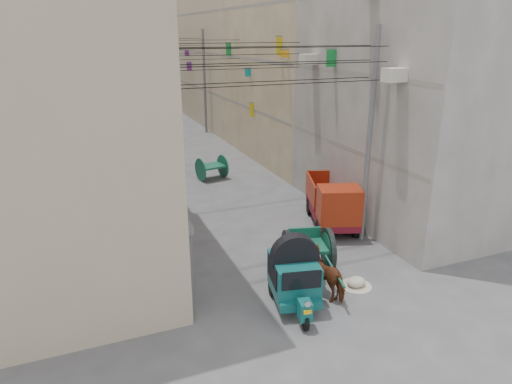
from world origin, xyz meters
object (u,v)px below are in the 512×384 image
distant_car_white (139,146)px  distant_car_grey (162,115)px  feed_sack (356,282)px  auto_rickshaw (294,274)px  second_cart (212,167)px  tonga_cart (308,250)px  distant_car_green (148,110)px  mini_truck (334,206)px  horse (328,273)px

distant_car_white → distant_car_grey: 11.77m
feed_sack → distant_car_grey: (-0.24, 30.95, 0.46)m
auto_rickshaw → second_cart: (1.33, 12.84, -0.34)m
tonga_cart → feed_sack: 1.88m
distant_car_grey → distant_car_green: 3.64m
mini_truck → distant_car_grey: bearing=113.7°
distant_car_white → mini_truck: bearing=95.8°
mini_truck → distant_car_white: (-5.62, 15.56, -0.45)m
distant_car_grey → horse: bearing=-92.5°
second_cart → distant_car_grey: size_ratio=0.45×
auto_rickshaw → distant_car_green: auto_rickshaw is taller
mini_truck → auto_rickshaw: bearing=-112.8°
horse → distant_car_green: 34.56m
second_cart → distant_car_grey: bearing=77.2°
second_cart → mini_truck: bearing=-82.8°
tonga_cart → second_cart: 11.21m
mini_truck → second_cart: (-2.68, 8.45, -0.32)m
auto_rickshaw → tonga_cart: (1.34, 1.63, -0.23)m
distant_car_white → horse: bearing=84.2°
feed_sack → horse: size_ratio=0.38×
auto_rickshaw → distant_car_green: size_ratio=0.65×
tonga_cart → distant_car_green: (0.11, 33.07, -0.22)m
auto_rickshaw → tonga_cart: bearing=62.4°
distant_car_white → distant_car_grey: distant_car_grey is taller
second_cart → tonga_cart: bearing=-100.3°
auto_rickshaw → distant_car_white: size_ratio=0.78×
tonga_cart → second_cart: bearing=104.5°
tonga_cart → second_cart: tonga_cart is taller
distant_car_white → distant_car_grey: size_ratio=0.87×
feed_sack → distant_car_green: distant_car_green is taller
horse → feed_sack: bearing=165.4°
distant_car_white → distant_car_green: size_ratio=0.83×
auto_rickshaw → second_cart: 12.91m
auto_rickshaw → horse: bearing=18.3°
distant_car_green → horse: bearing=75.1°
auto_rickshaw → feed_sack: bearing=15.9°
second_cart → distant_car_white: second_cart is taller
feed_sack → distant_car_grey: distant_car_grey is taller
mini_truck → distant_car_green: 30.42m
tonga_cart → feed_sack: (0.99, -1.46, -0.63)m
auto_rickshaw → distant_car_green: (1.45, 34.70, -0.45)m
horse → mini_truck: bearing=-138.8°
tonga_cart → distant_car_green: 33.07m
auto_rickshaw → distant_car_grey: 31.19m
horse → tonga_cart: bearing=-109.1°
distant_car_grey → second_cart: bearing=-93.4°
horse → distant_car_white: 20.01m
distant_car_white → second_cart: bearing=98.4°
auto_rickshaw → second_cart: size_ratio=1.54×
second_cart → distant_car_grey: (0.77, 18.28, -0.07)m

